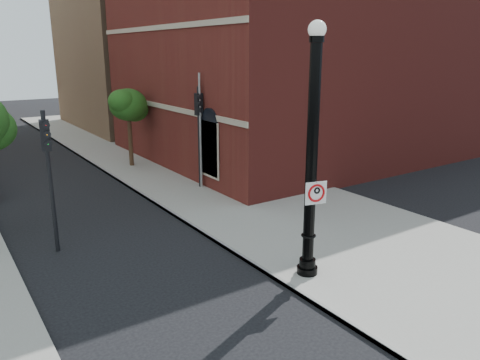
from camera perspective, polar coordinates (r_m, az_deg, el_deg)
ground at (r=12.42m, az=-2.17°, el=-15.25°), size 120.00×120.00×0.00m
sidewalk_right at (r=23.21m, az=-2.65°, el=-0.27°), size 8.00×60.00×0.12m
curb_edge at (r=21.51m, az=-11.67°, el=-1.83°), size 0.10×60.00×0.14m
brick_wall_building at (r=31.62m, az=9.38°, el=15.10°), size 22.30×16.30×12.50m
bg_building_tan_b at (r=44.68m, az=-5.31°, el=16.23°), size 22.00×14.00×14.00m
lamppost at (r=12.89m, az=8.69°, el=1.54°), size 0.60×0.60×7.10m
no_parking_sign at (r=12.98m, az=9.25°, el=-1.55°), size 0.63×0.19×0.64m
traffic_signal_left at (r=15.74m, az=-22.37°, el=2.42°), size 0.33×0.40×4.61m
traffic_signal_right at (r=21.67m, az=-5.00°, el=7.17°), size 0.33×0.40×4.81m
utility_pole at (r=21.67m, az=-4.85°, el=5.74°), size 0.11×0.11×5.41m
street_tree_c at (r=26.60m, az=-13.45°, el=8.81°), size 2.44×2.20×4.39m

